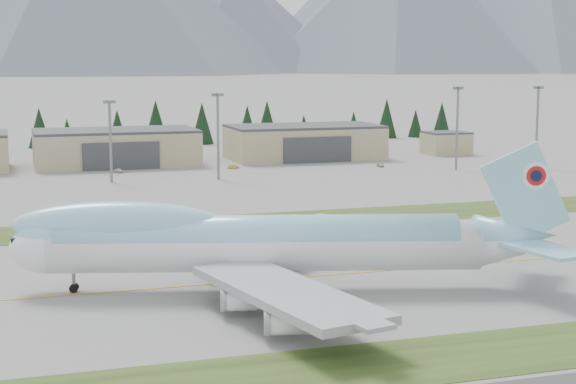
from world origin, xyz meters
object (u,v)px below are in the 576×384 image
object	(u,v)px
hangar_right	(304,142)
service_vehicle_a	(119,173)
boeing_747_freighter	(260,242)
service_vehicle_b	(233,168)
service_vehicle_c	(380,167)
hangar_center	(116,147)

from	to	relation	value
hangar_right	service_vehicle_a	size ratio (longest dim) A/B	13.57
service_vehicle_a	boeing_747_freighter	bearing A→B (deg)	-109.70
boeing_747_freighter	service_vehicle_b	size ratio (longest dim) A/B	22.18
service_vehicle_b	service_vehicle_c	world-z (taller)	service_vehicle_b
service_vehicle_c	hangar_right	bearing A→B (deg)	121.36
hangar_right	service_vehicle_c	bearing A→B (deg)	-63.37
hangar_center	service_vehicle_c	bearing A→B (deg)	-21.05
boeing_747_freighter	service_vehicle_a	bearing A→B (deg)	106.61
boeing_747_freighter	service_vehicle_b	distance (m)	139.10
boeing_747_freighter	service_vehicle_c	distance (m)	145.98
boeing_747_freighter	service_vehicle_c	bearing A→B (deg)	75.33
hangar_right	service_vehicle_a	world-z (taller)	hangar_right
hangar_center	service_vehicle_b	size ratio (longest dim) A/B	13.73
hangar_right	service_vehicle_a	bearing A→B (deg)	-162.66
service_vehicle_b	service_vehicle_c	size ratio (longest dim) A/B	0.97
hangar_center	boeing_747_freighter	bearing A→B (deg)	-89.40
hangar_center	service_vehicle_b	world-z (taller)	hangar_center
boeing_747_freighter	hangar_right	world-z (taller)	boeing_747_freighter
hangar_center	service_vehicle_a	world-z (taller)	hangar_center
hangar_right	hangar_center	bearing A→B (deg)	180.00
boeing_747_freighter	hangar_center	world-z (taller)	boeing_747_freighter
boeing_747_freighter	service_vehicle_c	world-z (taller)	boeing_747_freighter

